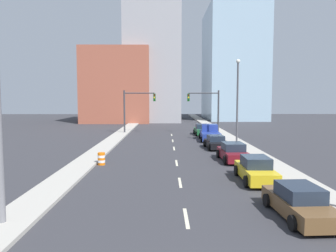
{
  "coord_description": "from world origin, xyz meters",
  "views": [
    {
      "loc": [
        -0.89,
        -5.96,
        5.11
      ],
      "look_at": [
        -0.61,
        28.3,
        2.2
      ],
      "focal_mm": 35.0,
      "sensor_mm": 36.0,
      "label": 1
    }
  ],
  "objects_px": {
    "street_lamp": "(237,96)",
    "sedan_black": "(216,142)",
    "sedan_maroon": "(233,153)",
    "sedan_green": "(202,130)",
    "pickup_truck_blue": "(210,134)",
    "sedan_yellow": "(256,170)",
    "traffic_signal_right": "(209,105)",
    "sedan_brown": "(299,203)",
    "traffic_signal_left": "(133,105)",
    "traffic_barrel": "(101,159)"
  },
  "relations": [
    {
      "from": "traffic_signal_left",
      "to": "traffic_signal_right",
      "type": "distance_m",
      "value": 11.0
    },
    {
      "from": "sedan_maroon",
      "to": "street_lamp",
      "type": "bearing_deg",
      "value": 74.47
    },
    {
      "from": "traffic_signal_left",
      "to": "sedan_brown",
      "type": "height_order",
      "value": "traffic_signal_left"
    },
    {
      "from": "traffic_signal_left",
      "to": "sedan_maroon",
      "type": "xyz_separation_m",
      "value": [
        10.15,
        -21.02,
        -3.39
      ]
    },
    {
      "from": "traffic_signal_right",
      "to": "sedan_maroon",
      "type": "distance_m",
      "value": 21.31
    },
    {
      "from": "street_lamp",
      "to": "sedan_brown",
      "type": "height_order",
      "value": "street_lamp"
    },
    {
      "from": "street_lamp",
      "to": "traffic_barrel",
      "type": "bearing_deg",
      "value": -138.87
    },
    {
      "from": "street_lamp",
      "to": "sedan_green",
      "type": "xyz_separation_m",
      "value": [
        -2.83,
        9.52,
        -4.69
      ]
    },
    {
      "from": "traffic_barrel",
      "to": "sedan_black",
      "type": "distance_m",
      "value": 12.9
    },
    {
      "from": "traffic_signal_left",
      "to": "sedan_yellow",
      "type": "height_order",
      "value": "traffic_signal_left"
    },
    {
      "from": "sedan_brown",
      "to": "street_lamp",
      "type": "bearing_deg",
      "value": 81.71
    },
    {
      "from": "street_lamp",
      "to": "pickup_truck_blue",
      "type": "xyz_separation_m",
      "value": [
        -2.5,
        3.7,
        -4.59
      ]
    },
    {
      "from": "traffic_barrel",
      "to": "sedan_black",
      "type": "relative_size",
      "value": 0.22
    },
    {
      "from": "traffic_signal_left",
      "to": "sedan_yellow",
      "type": "xyz_separation_m",
      "value": [
        10.19,
        -27.6,
        -3.38
      ]
    },
    {
      "from": "sedan_black",
      "to": "pickup_truck_blue",
      "type": "bearing_deg",
      "value": 84.53
    },
    {
      "from": "sedan_black",
      "to": "sedan_green",
      "type": "height_order",
      "value": "sedan_green"
    },
    {
      "from": "traffic_barrel",
      "to": "pickup_truck_blue",
      "type": "relative_size",
      "value": 0.16
    },
    {
      "from": "street_lamp",
      "to": "sedan_black",
      "type": "bearing_deg",
      "value": -132.04
    },
    {
      "from": "traffic_signal_left",
      "to": "sedan_brown",
      "type": "relative_size",
      "value": 1.35
    },
    {
      "from": "traffic_signal_left",
      "to": "traffic_signal_right",
      "type": "relative_size",
      "value": 1.0
    },
    {
      "from": "street_lamp",
      "to": "pickup_truck_blue",
      "type": "distance_m",
      "value": 6.4
    },
    {
      "from": "sedan_maroon",
      "to": "sedan_green",
      "type": "bearing_deg",
      "value": 89.7
    },
    {
      "from": "traffic_barrel",
      "to": "sedan_brown",
      "type": "xyz_separation_m",
      "value": [
        10.67,
        -11.19,
        0.17
      ]
    },
    {
      "from": "traffic_signal_right",
      "to": "sedan_black",
      "type": "xyz_separation_m",
      "value": [
        -1.27,
        -14.49,
        -3.45
      ]
    },
    {
      "from": "sedan_green",
      "to": "sedan_yellow",
      "type": "bearing_deg",
      "value": -89.96
    },
    {
      "from": "sedan_yellow",
      "to": "traffic_signal_left",
      "type": "bearing_deg",
      "value": 111.29
    },
    {
      "from": "traffic_signal_left",
      "to": "street_lamp",
      "type": "xyz_separation_m",
      "value": [
        12.56,
        -11.34,
        1.29
      ]
    },
    {
      "from": "traffic_signal_right",
      "to": "sedan_yellow",
      "type": "xyz_separation_m",
      "value": [
        -0.81,
        -27.6,
        -3.38
      ]
    },
    {
      "from": "traffic_signal_right",
      "to": "pickup_truck_blue",
      "type": "relative_size",
      "value": 1.06
    },
    {
      "from": "street_lamp",
      "to": "pickup_truck_blue",
      "type": "bearing_deg",
      "value": 124.02
    },
    {
      "from": "traffic_signal_right",
      "to": "sedan_black",
      "type": "relative_size",
      "value": 1.45
    },
    {
      "from": "sedan_yellow",
      "to": "sedan_maroon",
      "type": "relative_size",
      "value": 0.99
    },
    {
      "from": "sedan_brown",
      "to": "pickup_truck_blue",
      "type": "distance_m",
      "value": 26.13
    },
    {
      "from": "traffic_signal_right",
      "to": "sedan_brown",
      "type": "relative_size",
      "value": 1.35
    },
    {
      "from": "sedan_maroon",
      "to": "pickup_truck_blue",
      "type": "height_order",
      "value": "pickup_truck_blue"
    },
    {
      "from": "sedan_yellow",
      "to": "pickup_truck_blue",
      "type": "height_order",
      "value": "pickup_truck_blue"
    },
    {
      "from": "traffic_barrel",
      "to": "sedan_maroon",
      "type": "bearing_deg",
      "value": 8.53
    },
    {
      "from": "traffic_signal_left",
      "to": "sedan_maroon",
      "type": "height_order",
      "value": "traffic_signal_left"
    },
    {
      "from": "sedan_maroon",
      "to": "sedan_black",
      "type": "xyz_separation_m",
      "value": [
        -0.43,
        6.53,
        -0.05
      ]
    },
    {
      "from": "traffic_signal_left",
      "to": "sedan_green",
      "type": "distance_m",
      "value": 10.47
    },
    {
      "from": "sedan_yellow",
      "to": "sedan_maroon",
      "type": "height_order",
      "value": "sedan_yellow"
    },
    {
      "from": "sedan_yellow",
      "to": "pickup_truck_blue",
      "type": "xyz_separation_m",
      "value": [
        -0.12,
        19.95,
        0.08
      ]
    },
    {
      "from": "traffic_barrel",
      "to": "sedan_green",
      "type": "distance_m",
      "value": 23.07
    },
    {
      "from": "traffic_signal_left",
      "to": "sedan_green",
      "type": "xyz_separation_m",
      "value": [
        9.74,
        -1.82,
        -3.4
      ]
    },
    {
      "from": "traffic_signal_right",
      "to": "sedan_yellow",
      "type": "distance_m",
      "value": 27.82
    },
    {
      "from": "street_lamp",
      "to": "sedan_green",
      "type": "bearing_deg",
      "value": 106.53
    },
    {
      "from": "sedan_black",
      "to": "pickup_truck_blue",
      "type": "distance_m",
      "value": 6.85
    },
    {
      "from": "traffic_barrel",
      "to": "sedan_yellow",
      "type": "distance_m",
      "value": 11.63
    },
    {
      "from": "traffic_barrel",
      "to": "sedan_brown",
      "type": "height_order",
      "value": "sedan_brown"
    },
    {
      "from": "sedan_black",
      "to": "sedan_brown",
      "type": "bearing_deg",
      "value": -90.75
    }
  ]
}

